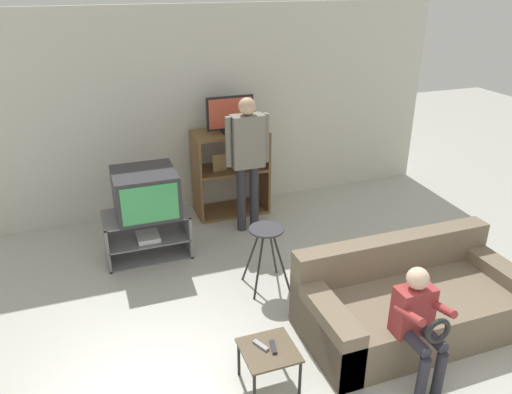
% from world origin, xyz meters
% --- Properties ---
extents(wall_back, '(6.40, 0.06, 2.60)m').
position_xyz_m(wall_back, '(0.00, 4.16, 1.30)').
color(wall_back, beige).
rests_on(wall_back, ground_plane).
extents(tv_stand, '(0.92, 0.53, 0.51)m').
position_xyz_m(tv_stand, '(-1.01, 3.06, 0.25)').
color(tv_stand, slate).
rests_on(tv_stand, ground_plane).
extents(television_main, '(0.66, 0.65, 0.49)m').
position_xyz_m(television_main, '(-0.98, 3.08, 0.76)').
color(television_main, '#2D2D33').
rests_on(television_main, tv_stand).
extents(media_shelf, '(0.93, 0.52, 1.10)m').
position_xyz_m(media_shelf, '(0.21, 3.84, 0.56)').
color(media_shelf, brown).
rests_on(media_shelf, ground_plane).
extents(television_flat, '(0.60, 0.20, 0.46)m').
position_xyz_m(television_flat, '(0.22, 3.81, 1.32)').
color(television_flat, black).
rests_on(television_flat, media_shelf).
extents(folding_stool, '(0.41, 0.38, 0.67)m').
position_xyz_m(folding_stool, '(0.02, 2.04, 0.53)').
color(folding_stool, black).
rests_on(folding_stool, ground_plane).
extents(snack_table, '(0.41, 0.41, 0.35)m').
position_xyz_m(snack_table, '(-0.44, 0.77, 0.31)').
color(snack_table, brown).
rests_on(snack_table, ground_plane).
extents(remote_control_black, '(0.07, 0.15, 0.02)m').
position_xyz_m(remote_control_black, '(-0.40, 0.78, 0.36)').
color(remote_control_black, '#232328').
rests_on(remote_control_black, snack_table).
extents(remote_control_white, '(0.09, 0.15, 0.02)m').
position_xyz_m(remote_control_white, '(-0.49, 0.82, 0.36)').
color(remote_control_white, gray).
rests_on(remote_control_white, snack_table).
extents(couch, '(1.97, 0.95, 0.75)m').
position_xyz_m(couch, '(1.01, 1.01, 0.26)').
color(couch, '#756651').
rests_on(couch, ground_plane).
extents(person_standing_adult, '(0.53, 0.20, 1.65)m').
position_xyz_m(person_standing_adult, '(0.26, 3.28, 1.00)').
color(person_standing_adult, '#2D2D33').
rests_on(person_standing_adult, ground_plane).
extents(person_seated_child, '(0.33, 0.43, 0.96)m').
position_xyz_m(person_seated_child, '(0.64, 0.47, 0.57)').
color(person_seated_child, '#2D2D38').
rests_on(person_seated_child, ground_plane).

